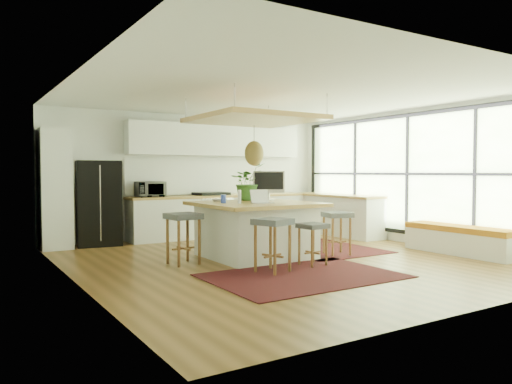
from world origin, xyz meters
TOP-DOWN VIEW (x-y plane):
  - floor at (0.00, 0.00)m, footprint 7.00×7.00m
  - ceiling at (0.00, 0.00)m, footprint 7.00×7.00m
  - wall_back at (0.00, 3.50)m, footprint 6.50×0.00m
  - wall_front at (0.00, -3.50)m, footprint 6.50×0.00m
  - wall_left at (-3.25, 0.00)m, footprint 0.00×7.00m
  - wall_right at (3.25, 0.00)m, footprint 0.00×7.00m
  - window_wall at (3.22, 0.00)m, footprint 0.10×6.20m
  - pantry at (-2.95, 3.18)m, footprint 0.55×0.60m
  - back_counter_base at (0.55, 3.18)m, footprint 4.20×0.60m
  - back_counter_top at (0.55, 3.18)m, footprint 4.24×0.64m
  - backsplash at (0.55, 3.48)m, footprint 4.20×0.02m
  - upper_cabinets at (0.55, 3.32)m, footprint 4.20×0.34m
  - range at (0.30, 3.18)m, footprint 0.76×0.62m
  - right_counter_base at (2.93, 2.00)m, footprint 0.60×2.50m
  - right_counter_top at (2.93, 2.00)m, footprint 0.64×2.54m
  - window_bench at (2.95, -1.20)m, footprint 0.52×2.00m
  - ceiling_panel at (-0.30, 0.40)m, footprint 1.86×1.86m
  - rug_near at (-0.49, -1.20)m, footprint 2.60×1.80m
  - rug_right at (1.25, 0.76)m, footprint 1.80×2.60m
  - fridge at (-2.15, 3.20)m, footprint 0.92×0.77m
  - island at (-0.24, 0.45)m, footprint 1.85×1.85m
  - stool_near_left at (-0.71, -0.76)m, footprint 0.58×0.58m
  - stool_near_right at (0.11, -0.66)m, footprint 0.41×0.41m
  - stool_right_front at (1.07, -0.11)m, footprint 0.53×0.53m
  - stool_right_back at (0.95, 0.97)m, footprint 0.50×0.50m
  - stool_left_side at (-1.54, 0.50)m, footprint 0.52×0.52m
  - laptop at (-0.33, 0.09)m, footprint 0.34×0.36m
  - monitor at (0.24, 0.78)m, footprint 0.61×0.44m
  - microwave at (-1.12, 3.15)m, footprint 0.58×0.33m
  - island_plant at (-0.09, 0.99)m, footprint 0.83×0.86m
  - island_bowl at (-0.74, 0.90)m, footprint 0.24×0.24m
  - island_bottle_0 at (-0.79, 0.55)m, footprint 0.07×0.07m
  - island_bottle_1 at (-0.64, 0.30)m, footprint 0.07×0.07m

SIDE VIEW (x-z plane):
  - floor at x=0.00m, z-range 0.00..0.00m
  - rug_near at x=-0.49m, z-range 0.00..0.01m
  - rug_right at x=1.25m, z-range 0.00..0.01m
  - window_bench at x=2.95m, z-range 0.00..0.50m
  - stool_near_left at x=-0.71m, z-range -0.03..0.74m
  - stool_near_right at x=0.11m, z-range 0.03..0.68m
  - stool_right_front at x=1.07m, z-range -0.02..0.73m
  - stool_right_back at x=0.95m, z-range -0.04..0.75m
  - stool_left_side at x=-1.54m, z-range -0.04..0.75m
  - back_counter_base at x=0.55m, z-range 0.00..0.88m
  - right_counter_base at x=2.93m, z-range 0.00..0.88m
  - island at x=-0.24m, z-range 0.00..0.93m
  - range at x=0.30m, z-range 0.00..1.00m
  - back_counter_top at x=0.55m, z-range 0.88..0.93m
  - right_counter_top at x=2.93m, z-range 0.88..0.93m
  - fridge at x=-2.15m, z-range 0.10..1.75m
  - island_bowl at x=-0.74m, z-range 0.93..0.98m
  - island_bottle_0 at x=-0.79m, z-range 0.93..1.12m
  - island_bottle_1 at x=-0.64m, z-range 0.93..1.12m
  - laptop at x=-0.33m, z-range 0.93..1.17m
  - microwave at x=-1.12m, z-range 0.93..1.31m
  - pantry at x=-2.95m, z-range 0.00..2.25m
  - monitor at x=0.24m, z-range 0.92..1.46m
  - island_plant at x=-0.09m, z-range 0.93..1.45m
  - wall_back at x=0.00m, z-range -1.90..4.60m
  - wall_front at x=0.00m, z-range -1.90..4.60m
  - wall_left at x=-3.25m, z-range -2.15..4.85m
  - wall_right at x=3.25m, z-range -2.15..4.85m
  - backsplash at x=0.55m, z-range 0.95..1.75m
  - window_wall at x=3.22m, z-range 0.10..2.70m
  - ceiling_panel at x=-0.30m, z-range 1.65..2.45m
  - upper_cabinets at x=0.55m, z-range 1.80..2.50m
  - ceiling at x=0.00m, z-range 2.70..2.70m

